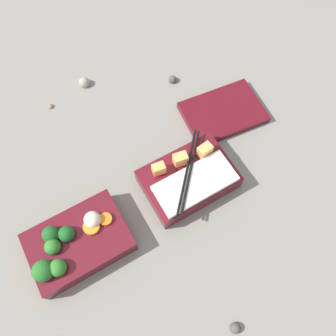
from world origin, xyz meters
The scene contains 8 objects.
ground_plane centered at (0.00, 0.00, 0.00)m, with size 3.00×3.00×0.00m, color slate.
bento_tray_vegetable centered at (-0.14, -0.01, 0.03)m, with size 0.19×0.13×0.08m.
bento_tray_rice centered at (0.13, 0.00, 0.03)m, with size 0.19×0.16×0.07m.
bento_lid centered at (0.30, 0.11, 0.01)m, with size 0.19×0.13×0.02m, color #510F19.
pebble_0 centered at (0.05, -0.30, 0.01)m, with size 0.02×0.02×0.02m, color #474442.
pebble_1 centered at (0.05, 0.37, 0.01)m, with size 0.03×0.03×0.03m, color gray.
pebble_2 centered at (-0.06, 0.35, 0.00)m, with size 0.02×0.02×0.02m, color #7A6B5B.
pebble_3 centered at (0.25, 0.27, 0.01)m, with size 0.02×0.02×0.02m, color #474442.
Camera 1 is at (-0.05, -0.22, 0.68)m, focal length 35.00 mm.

